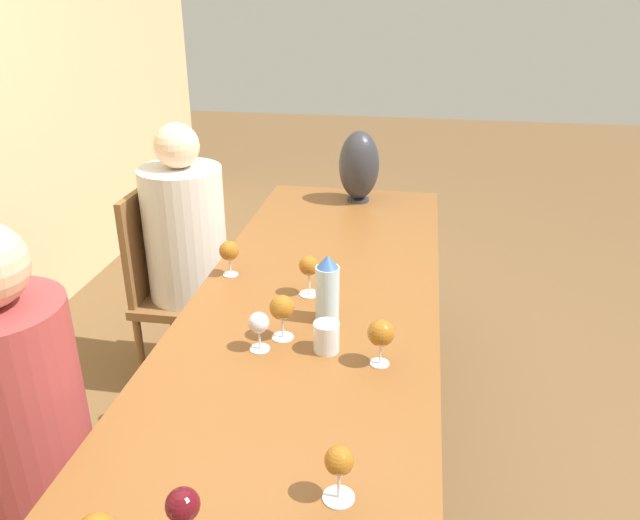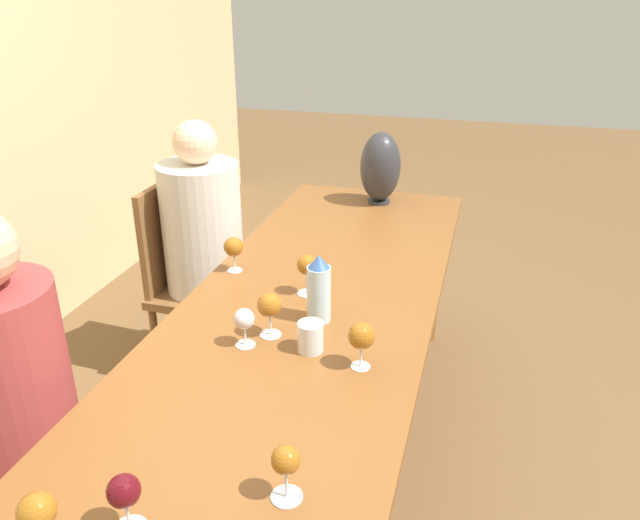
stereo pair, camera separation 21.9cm
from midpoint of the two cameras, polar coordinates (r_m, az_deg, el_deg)
ground_plane at (r=2.57m, az=1.66°, el=-19.45°), size 14.00×14.00×0.00m
dining_table at (r=2.15m, az=1.88°, el=-5.88°), size 2.56×0.84×0.77m
water_bottle at (r=1.97m, az=3.09°, el=-2.77°), size 0.08×0.08×0.23m
water_tumbler at (r=1.84m, az=2.55°, el=-7.13°), size 0.08×0.08×0.09m
vase at (r=3.04m, az=7.62°, el=8.38°), size 0.19×0.19×0.35m
wine_glass_0 at (r=1.32m, az=-19.91°, el=-21.09°), size 0.07×0.07×0.14m
wine_glass_1 at (r=1.31m, az=-12.70°, el=-20.25°), size 0.07×0.07×0.14m
wine_glass_2 at (r=2.32m, az=-5.24°, el=1.09°), size 0.07×0.07×0.13m
wine_glass_3 at (r=1.75m, az=7.42°, el=-7.06°), size 0.08×0.08×0.14m
wine_glass_4 at (r=1.85m, az=-3.58°, el=-5.60°), size 0.06×0.06×0.12m
wine_glass_5 at (r=1.35m, az=1.73°, el=-18.18°), size 0.07×0.07×0.13m
wine_glass_6 at (r=1.89m, az=-1.32°, el=-4.32°), size 0.08×0.08×0.14m
wine_glass_7 at (r=2.13m, az=1.74°, el=-0.64°), size 0.07×0.07×0.15m
chair_near at (r=2.10m, az=-24.23°, el=-15.80°), size 0.44×0.44×0.94m
chair_far at (r=2.97m, az=-9.58°, el=-1.54°), size 0.44×0.44×0.94m
person_near at (r=1.95m, az=-23.12°, el=-12.39°), size 0.34×0.34×1.27m
person_far at (r=2.87m, az=-8.21°, el=1.11°), size 0.36×0.36×1.24m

